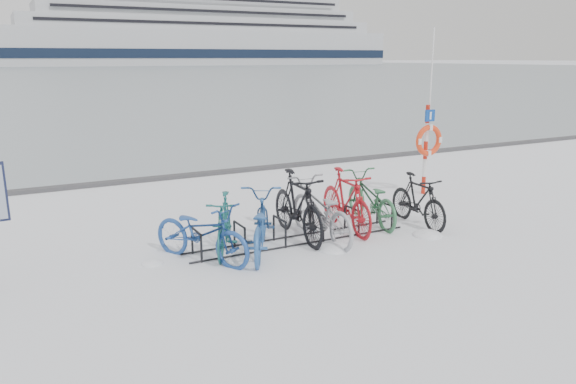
{
  "coord_description": "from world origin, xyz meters",
  "views": [
    {
      "loc": [
        -4.37,
        -7.97,
        3.04
      ],
      "look_at": [
        0.11,
        0.6,
        0.72
      ],
      "focal_mm": 35.0,
      "sensor_mm": 36.0,
      "label": 1
    }
  ],
  "objects": [
    {
      "name": "ice_sheet",
      "position": [
        0.0,
        155.0,
        0.01
      ],
      "size": [
        400.0,
        298.0,
        0.02
      ],
      "primitive_type": "cube",
      "color": "#949FA8",
      "rests_on": "ground"
    },
    {
      "name": "bike_1",
      "position": [
        -1.3,
        0.1,
        0.48
      ],
      "size": [
        1.15,
        1.63,
        0.96
      ],
      "primitive_type": "imported",
      "rotation": [
        0.0,
        0.0,
        -0.48
      ],
      "color": "#195A5A",
      "rests_on": "ground"
    },
    {
      "name": "bike_4",
      "position": [
        0.39,
        -0.05,
        0.53
      ],
      "size": [
        0.73,
        2.03,
        1.06
      ],
      "primitive_type": "imported",
      "rotation": [
        0.0,
        0.0,
        3.13
      ],
      "color": "#9C9DA4",
      "rests_on": "ground"
    },
    {
      "name": "ground",
      "position": [
        0.0,
        0.0,
        0.0
      ],
      "size": [
        900.0,
        900.0,
        0.0
      ],
      "primitive_type": "plane",
      "color": "white",
      "rests_on": "ground"
    },
    {
      "name": "bike_0",
      "position": [
        -1.76,
        -0.13,
        0.48
      ],
      "size": [
        1.46,
        1.9,
        0.96
      ],
      "primitive_type": "imported",
      "rotation": [
        0.0,
        0.0,
        0.52
      ],
      "color": "#224993",
      "rests_on": "ground"
    },
    {
      "name": "bike_2",
      "position": [
        -0.82,
        -0.21,
        0.5
      ],
      "size": [
        1.49,
        2.0,
        1.0
      ],
      "primitive_type": "imported",
      "rotation": [
        0.0,
        0.0,
        2.65
      ],
      "color": "#29589B",
      "rests_on": "ground"
    },
    {
      "name": "lifebuoy_station",
      "position": [
        4.16,
        1.59,
        1.23
      ],
      "size": [
        0.71,
        0.22,
        3.67
      ],
      "color": "red",
      "rests_on": "ground"
    },
    {
      "name": "bike_7",
      "position": [
        2.44,
        -0.16,
        0.49
      ],
      "size": [
        0.57,
        1.66,
        0.98
      ],
      "primitive_type": "imported",
      "rotation": [
        0.0,
        0.0,
        -0.06
      ],
      "color": "black",
      "rests_on": "ground"
    },
    {
      "name": "bike_3",
      "position": [
        0.08,
        0.19,
        0.59
      ],
      "size": [
        0.71,
        2.01,
        1.19
      ],
      "primitive_type": "imported",
      "rotation": [
        0.0,
        0.0,
        -0.08
      ],
      "color": "black",
      "rests_on": "ground"
    },
    {
      "name": "bike_5",
      "position": [
        1.08,
        0.2,
        0.56
      ],
      "size": [
        0.72,
        1.92,
        1.13
      ],
      "primitive_type": "imported",
      "rotation": [
        0.0,
        0.0,
        -0.1
      ],
      "color": "#B4171F",
      "rests_on": "ground"
    },
    {
      "name": "bike_rack",
      "position": [
        0.0,
        0.0,
        0.18
      ],
      "size": [
        4.0,
        0.48,
        0.46
      ],
      "color": "black",
      "rests_on": "ground"
    },
    {
      "name": "bike_6",
      "position": [
        1.74,
        0.36,
        0.49
      ],
      "size": [
        0.91,
        1.95,
        0.99
      ],
      "primitive_type": "imported",
      "rotation": [
        0.0,
        0.0,
        3.0
      ],
      "color": "#316F46",
      "rests_on": "ground"
    },
    {
      "name": "snow_drifts",
      "position": [
        0.47,
        -0.36,
        0.0
      ],
      "size": [
        5.06,
        1.73,
        0.2
      ],
      "color": "white",
      "rests_on": "ground"
    },
    {
      "name": "quay_edge",
      "position": [
        0.0,
        5.9,
        0.05
      ],
      "size": [
        400.0,
        0.25,
        0.1
      ],
      "primitive_type": "cube",
      "color": "#3F3F42",
      "rests_on": "ground"
    },
    {
      "name": "cruise_ferry",
      "position": [
        70.48,
        206.61,
        13.43
      ],
      "size": [
        150.07,
        28.28,
        49.31
      ],
      "color": "silver",
      "rests_on": "ground"
    }
  ]
}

